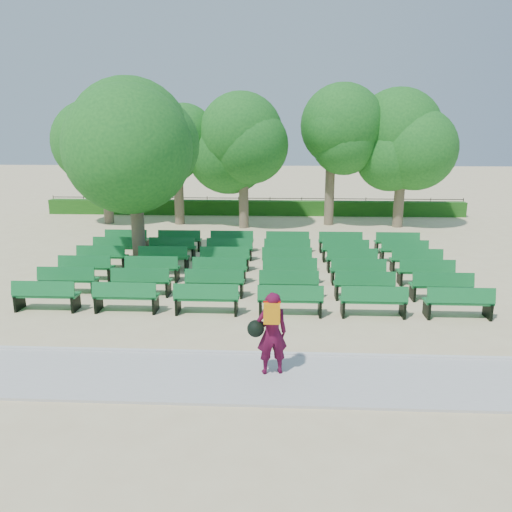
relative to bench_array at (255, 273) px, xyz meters
The scene contains 9 objects.
ground 0.88m from the bench_array, 153.14° to the right, with size 120.00×120.00×0.00m, color beige.
paving 7.84m from the bench_array, 95.74° to the right, with size 30.00×2.20×0.06m, color #B8B8B3.
curb 6.69m from the bench_array, 96.72° to the right, with size 30.00×0.12×0.10m, color silver.
hedge 13.63m from the bench_array, 93.30° to the left, with size 26.00×0.70×0.90m, color #1F5B17.
fence 14.03m from the bench_array, 93.20° to the left, with size 26.00×0.10×1.02m, color black, non-canonical shape.
tree_line 9.64m from the bench_array, 94.66° to the left, with size 21.80×6.80×7.04m, color #1D681F, non-canonical shape.
bench_array is the anchor object (origin of this frame).
tree_among 6.37m from the bench_array, 165.13° to the left, with size 4.41×4.41×6.35m.
person 7.67m from the bench_array, 84.69° to the right, with size 0.89×0.58×1.82m.
Camera 1 is at (1.67, -17.01, 5.12)m, focal length 35.00 mm.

